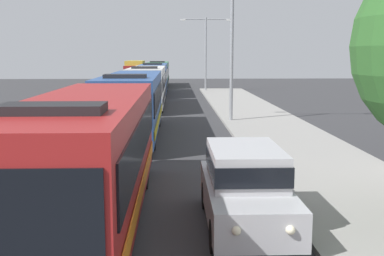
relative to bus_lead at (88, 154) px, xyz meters
name	(u,v)px	position (x,y,z in m)	size (l,w,h in m)	color
bus_lead	(88,154)	(0.00, 0.00, 0.00)	(2.58, 10.53, 3.21)	maroon
bus_second_in_line	(133,102)	(0.00, 12.37, 0.00)	(2.58, 11.50, 3.21)	#284C8C
bus_middle	(148,85)	(0.00, 25.27, 0.00)	(2.58, 10.90, 3.21)	silver
bus_fourth_in_line	(154,78)	(0.00, 37.45, 0.00)	(2.58, 11.31, 3.21)	#284C8C
bus_rear	(158,73)	(0.00, 49.83, 0.00)	(2.58, 10.84, 3.21)	#33724C
white_suv	(245,184)	(3.70, -0.42, -0.66)	(1.86, 4.70, 1.90)	#B7B7BC
box_truck_oncoming	(135,72)	(-3.30, 53.79, 0.01)	(2.35, 7.12, 3.15)	maroon
streetlamp_mid	(232,39)	(5.40, 17.01, 3.22)	(6.53, 0.28, 7.62)	gray
streetlamp_far	(206,46)	(5.40, 40.82, 3.22)	(5.47, 0.28, 7.75)	gray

